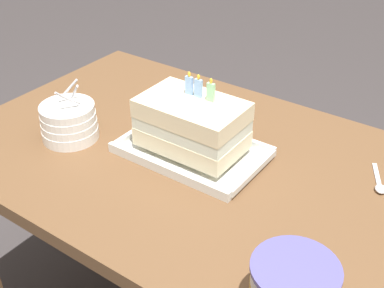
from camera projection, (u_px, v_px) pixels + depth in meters
The scene contains 5 objects.
dining_table at pixel (191, 186), 1.28m from camera, with size 1.18×0.77×0.69m.
foil_tray at pixel (193, 152), 1.23m from camera, with size 0.34×0.22×0.02m.
birthday_cake at pixel (193, 124), 1.18m from camera, with size 0.24×0.15×0.18m.
bowl_stack at pixel (69, 122), 1.27m from camera, with size 0.14×0.14×0.15m.
serving_spoon_near_tray at pixel (380, 186), 1.12m from camera, with size 0.07×0.12×0.01m.
Camera 1 is at (0.59, -0.83, 1.38)m, focal length 47.34 mm.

